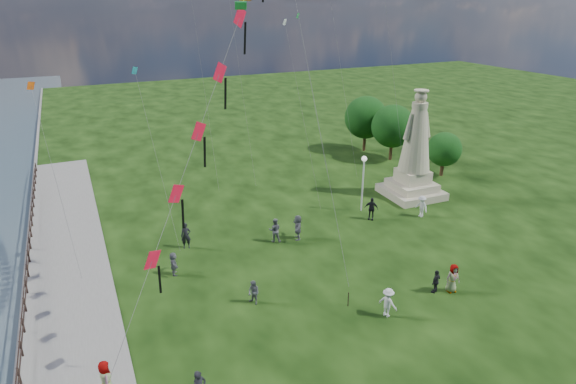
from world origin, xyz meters
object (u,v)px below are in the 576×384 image
person_7 (275,230)px  person_4 (453,278)px  lamppost (363,172)px  person_1 (254,293)px  person_3 (436,281)px  person_11 (298,227)px  person_9 (371,209)px  person_10 (106,381)px  person_6 (186,236)px  person_8 (422,206)px  person_2 (388,302)px  person_5 (174,264)px  statue (415,158)px

person_7 → person_4: bearing=149.4°
lamppost → person_1: bearing=-146.3°
person_3 → person_11: bearing=-87.2°
person_1 → person_9: (12.61, 6.82, 0.19)m
person_1 → person_10: 9.26m
person_1 → person_11: person_11 is taller
person_6 → person_9: bearing=10.5°
person_4 → person_9: size_ratio=0.98×
person_3 → person_10: (-18.71, -0.42, 0.15)m
person_3 → person_9: (2.30, 10.30, 0.17)m
person_9 → lamppost: bearing=125.8°
person_6 → lamppost: bearing=17.4°
lamppost → person_8: (3.75, -3.01, -2.53)m
person_8 → person_9: (-3.98, 1.25, 0.03)m
person_2 → person_8: person_8 is taller
person_5 → person_10: 10.27m
statue → person_11: bearing=-163.7°
lamppost → person_2: lamppost is taller
lamppost → person_5: lamppost is taller
person_1 → person_5: person_5 is taller
person_1 → person_9: 14.34m
lamppost → person_3: bearing=-101.9°
person_1 → person_2: size_ratio=0.86×
person_10 → person_8: bearing=-72.8°
statue → person_9: bearing=-154.1°
lamppost → person_2: 14.56m
person_10 → person_6: bearing=-31.6°
lamppost → person_10: bearing=-149.6°
person_2 → person_4: 4.97m
lamppost → person_5: bearing=-168.0°
lamppost → person_11: 7.80m
person_1 → person_8: bearing=81.8°
person_9 → person_4: bearing=-53.8°
lamppost → person_7: (-8.70, -2.03, -2.52)m
person_3 → person_9: person_9 is taller
person_2 → person_10: person_10 is taller
person_1 → person_4: bearing=44.6°
person_2 → person_6: (-8.25, 12.45, 0.09)m
person_4 → person_8: 10.77m
lamppost → person_8: 5.43m
person_2 → person_10: 14.72m
lamppost → person_11: bearing=-161.6°
person_1 → person_4: size_ratio=0.82×
statue → person_10: 30.38m
lamppost → person_6: 14.98m
person_1 → person_3: bearing=44.6°
statue → person_1: 21.20m
person_8 → person_4: bearing=-37.0°
person_2 → person_9: 12.67m
person_2 → person_11: bearing=-20.6°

